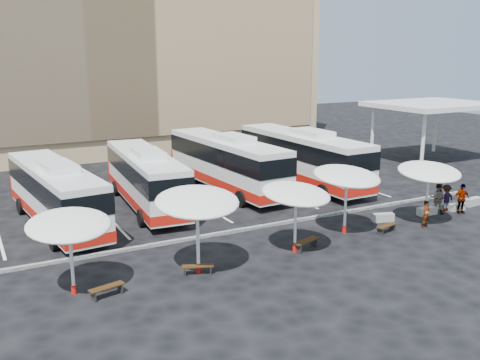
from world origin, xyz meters
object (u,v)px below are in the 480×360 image
sunshade_4 (429,172)px  wood_bench_3 (387,227)px  bus_1 (145,176)px  passenger_2 (462,199)px  passenger_1 (438,198)px  sunshade_2 (296,194)px  conc_bench_0 (383,218)px  wood_bench_1 (198,268)px  passenger_3 (446,198)px  conc_bench_2 (457,207)px  bus_3 (302,156)px  conc_bench_3 (473,202)px  passenger_0 (426,214)px  wood_bench_2 (306,242)px  sunshade_0 (69,225)px  conc_bench_1 (427,211)px  bus_2 (226,161)px  wood_bench_0 (107,289)px  sunshade_1 (197,202)px  bus_0 (55,192)px  sunshade_3 (347,177)px

sunshade_4 → wood_bench_3: sunshade_4 is taller
bus_1 → passenger_2: 19.37m
passenger_1 → passenger_2: passenger_1 is taller
sunshade_2 → conc_bench_0: 7.88m
wood_bench_1 → passenger_3: bearing=5.9°
wood_bench_3 → conc_bench_2: size_ratio=1.29×
bus_3 → conc_bench_3: (6.37, -9.88, -1.88)m
bus_1 → passenger_0: (12.30, -11.42, -1.15)m
passenger_0 → passenger_1: size_ratio=0.83×
sunshade_2 → wood_bench_3: sunshade_2 is taller
wood_bench_2 → passenger_1: bearing=7.4°
passenger_0 → passenger_1: passenger_1 is taller
sunshade_0 → conc_bench_1: size_ratio=2.70×
passenger_2 → passenger_3: passenger_2 is taller
bus_2 → wood_bench_0: 17.70m
sunshade_1 → wood_bench_3: sunshade_1 is taller
bus_0 → wood_bench_0: bus_0 is taller
bus_3 → passenger_3: (3.91, -9.85, -1.31)m
bus_2 → bus_3: bearing=-13.5°
bus_2 → conc_bench_0: size_ratio=10.33×
sunshade_2 → conc_bench_3: size_ratio=3.16×
wood_bench_0 → sunshade_1: bearing=7.0°
sunshade_4 → conc_bench_3: bearing=13.2°
bus_1 → sunshade_3: (7.72, -10.05, 1.21)m
sunshade_3 → conc_bench_0: size_ratio=3.23×
wood_bench_3 → passenger_2: (6.50, 0.62, 0.59)m
bus_3 → bus_1: bearing=179.9°
bus_2 → wood_bench_3: 12.96m
wood_bench_2 → conc_bench_2: 12.14m
wood_bench_1 → conc_bench_1: 15.77m
conc_bench_3 → passenger_1: size_ratio=0.70×
passenger_3 → sunshade_2: bearing=12.4°
sunshade_0 → sunshade_4: sunshade_4 is taller
passenger_0 → conc_bench_3: bearing=1.7°
wood_bench_3 → bus_0: bearing=147.8°
sunshade_1 → sunshade_2: (5.13, 0.06, -0.31)m
conc_bench_0 → conc_bench_3: 7.38m
sunshade_3 → wood_bench_2: 4.38m
bus_1 → conc_bench_2: bus_1 is taller
bus_1 → wood_bench_3: (9.78, -11.06, -1.60)m
conc_bench_1 → passenger_3: 1.79m
bus_0 → bus_3: bus_3 is taller
sunshade_3 → bus_1: bearing=127.5°
sunshade_1 → wood_bench_0: (-4.19, -0.52, -2.89)m
bus_2 → sunshade_2: bus_2 is taller
bus_2 → wood_bench_3: bearing=-77.3°
bus_3 → conc_bench_2: (4.56, -10.15, -1.92)m
bus_0 → conc_bench_1: bus_0 is taller
wood_bench_1 → conc_bench_2: 18.08m
conc_bench_2 → conc_bench_3: size_ratio=0.86×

